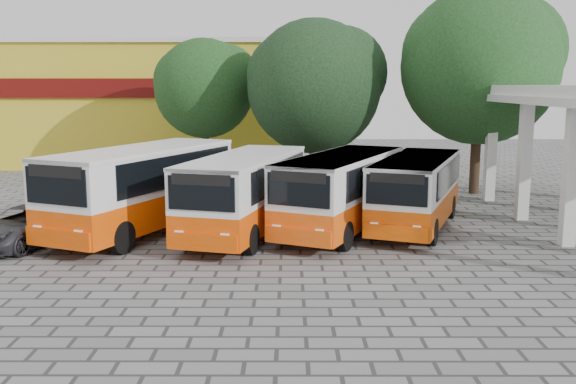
{
  "coord_description": "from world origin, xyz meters",
  "views": [
    {
      "loc": [
        -1.62,
        -19.48,
        5.43
      ],
      "look_at": [
        -1.66,
        3.89,
        1.5
      ],
      "focal_mm": 40.0,
      "sensor_mm": 36.0,
      "label": 1
    }
  ],
  "objects_px": {
    "bus_centre_right": "(342,188)",
    "bus_far_right": "(417,188)",
    "bus_far_left": "(143,184)",
    "bus_centre_left": "(245,189)",
    "parked_car": "(26,226)"
  },
  "relations": [
    {
      "from": "bus_far_left",
      "to": "parked_car",
      "type": "height_order",
      "value": "bus_far_left"
    },
    {
      "from": "bus_centre_right",
      "to": "bus_far_right",
      "type": "height_order",
      "value": "bus_centre_right"
    },
    {
      "from": "bus_far_left",
      "to": "bus_far_right",
      "type": "height_order",
      "value": "bus_far_left"
    },
    {
      "from": "bus_far_left",
      "to": "bus_centre_left",
      "type": "bearing_deg",
      "value": 18.53
    },
    {
      "from": "bus_centre_left",
      "to": "bus_centre_right",
      "type": "height_order",
      "value": "bus_centre_left"
    },
    {
      "from": "bus_far_left",
      "to": "bus_centre_left",
      "type": "height_order",
      "value": "bus_far_left"
    },
    {
      "from": "bus_far_left",
      "to": "parked_car",
      "type": "xyz_separation_m",
      "value": [
        -3.63,
        -1.84,
        -1.16
      ]
    },
    {
      "from": "bus_centre_right",
      "to": "bus_far_right",
      "type": "bearing_deg",
      "value": 36.38
    },
    {
      "from": "bus_centre_right",
      "to": "parked_car",
      "type": "xyz_separation_m",
      "value": [
        -10.96,
        -2.0,
        -1.0
      ]
    },
    {
      "from": "bus_far_left",
      "to": "parked_car",
      "type": "distance_m",
      "value": 4.24
    },
    {
      "from": "bus_centre_right",
      "to": "parked_car",
      "type": "height_order",
      "value": "bus_centre_right"
    },
    {
      "from": "bus_far_left",
      "to": "bus_centre_right",
      "type": "height_order",
      "value": "bus_far_left"
    },
    {
      "from": "bus_centre_right",
      "to": "bus_far_right",
      "type": "relative_size",
      "value": 1.06
    },
    {
      "from": "bus_centre_right",
      "to": "bus_far_right",
      "type": "distance_m",
      "value": 2.94
    },
    {
      "from": "bus_centre_left",
      "to": "bus_centre_right",
      "type": "xyz_separation_m",
      "value": [
        3.56,
        0.48,
        -0.02
      ]
    }
  ]
}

